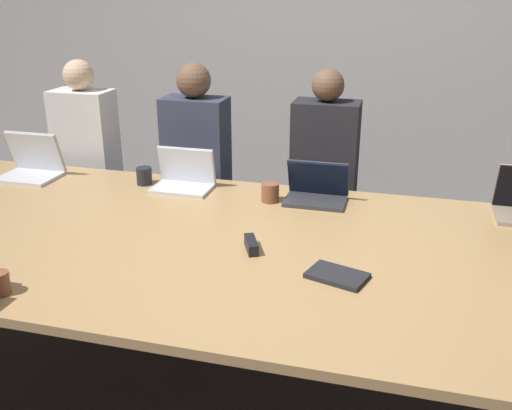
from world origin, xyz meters
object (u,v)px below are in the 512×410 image
laptop_far_center (317,190)px  laptop_far_midleft (184,177)px  laptop_far_left (32,164)px  stapler (251,245)px  person_far_left (89,166)px  person_far_center (323,185)px  cup_far_center (270,192)px  cup_far_midleft (144,176)px  person_far_midleft (197,177)px  cup_near_left (0,283)px

laptop_far_center → laptop_far_midleft: (-0.77, 0.01, 0.00)m
laptop_far_left → stapler: laptop_far_left is taller
person_far_left → laptop_far_center: 1.73m
person_far_center → cup_far_center: 0.62m
cup_far_center → stapler: cup_far_center is taller
person_far_left → laptop_far_midleft: 1.01m
cup_far_center → stapler: (0.06, -0.61, -0.03)m
laptop_far_left → laptop_far_midleft: laptop_far_left is taller
cup_far_center → laptop_far_left: bearing=178.3°
person_far_center → cup_far_midleft: 1.11m
laptop_far_midleft → laptop_far_center: bearing=-0.9°
cup_far_midleft → laptop_far_center: bearing=-0.8°
person_far_left → stapler: (1.49, -1.14, 0.10)m
person_far_center → laptop_far_midleft: size_ratio=4.11×
cup_far_center → person_far_midleft: bearing=141.6°
laptop_far_left → person_far_center: person_far_center is taller
laptop_far_center → person_far_center: person_far_center is taller
person_far_midleft → stapler: size_ratio=9.12×
laptop_far_left → person_far_midleft: bearing=25.4°
cup_near_left → laptop_far_center: bearing=52.5°
person_far_center → cup_far_center: bearing=-110.2°
laptop_far_midleft → cup_far_center: bearing=-9.0°
laptop_far_midleft → cup_far_midleft: laptop_far_midleft is taller
cup_far_center → laptop_far_center: bearing=16.6°
person_far_midleft → person_far_left: bearing=176.2°
cup_far_center → cup_far_midleft: bearing=173.8°
person_far_midleft → stapler: (0.66, -1.09, 0.09)m
stapler → person_far_midleft: bearing=97.3°
laptop_far_center → person_far_midleft: (-0.84, 0.40, -0.13)m
stapler → person_far_left: bearing=118.4°
laptop_far_left → cup_far_midleft: bearing=3.1°
person_far_center → stapler: 1.20m
stapler → cup_near_left: bearing=-167.0°
cup_near_left → laptop_far_midleft: laptop_far_midleft is taller
stapler → laptop_far_midleft: bearing=106.4°
laptop_far_left → laptop_far_center: 1.75m
person_far_center → laptop_far_midleft: person_far_center is taller
person_far_center → stapler: bearing=-97.1°
laptop_far_center → stapler: bearing=-104.7°
person_far_left → laptop_far_midleft: bearing=-26.6°
laptop_far_center → stapler: laptop_far_center is taller
laptop_far_left → person_far_center: 1.80m
laptop_far_center → laptop_far_midleft: bearing=179.1°
person_far_left → stapler: person_far_left is taller
person_far_midleft → cup_far_midleft: size_ratio=13.79×
person_far_center → person_far_midleft: 0.82m
stapler → laptop_far_left: bearing=133.2°
person_far_midleft → cup_far_midleft: bearing=-115.0°
cup_far_midleft → stapler: bearing=-39.5°
person_far_left → person_far_center: (1.63, 0.04, -0.00)m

